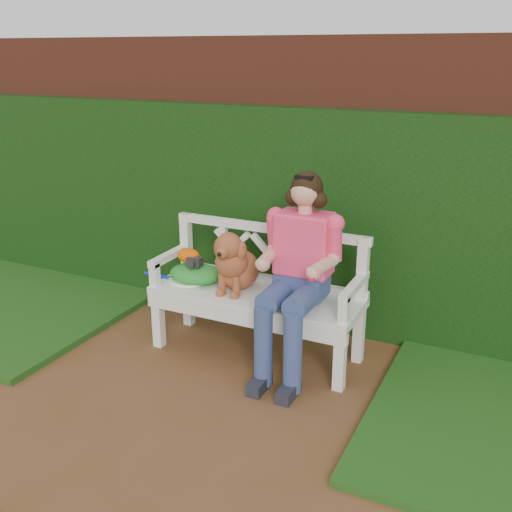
% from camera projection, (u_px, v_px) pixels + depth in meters
% --- Properties ---
extents(ground, '(60.00, 60.00, 0.00)m').
position_uv_depth(ground, '(159.00, 421.00, 3.57)').
color(ground, brown).
extents(brick_wall, '(10.00, 0.30, 2.20)m').
position_uv_depth(brick_wall, '(287.00, 180.00, 4.82)').
color(brick_wall, brown).
rests_on(brick_wall, ground).
extents(ivy_hedge, '(10.00, 0.18, 1.70)m').
position_uv_depth(ivy_hedge, '(276.00, 217.00, 4.72)').
color(ivy_hedge, '#194910').
rests_on(ivy_hedge, ground).
extents(garden_bench, '(1.64, 0.79, 0.48)m').
position_uv_depth(garden_bench, '(256.00, 323.00, 4.30)').
color(garden_bench, white).
rests_on(garden_bench, ground).
extents(seated_woman, '(0.78, 0.89, 1.32)m').
position_uv_depth(seated_woman, '(301.00, 277.00, 4.00)').
color(seated_woman, '#F12955').
rests_on(seated_woman, ground).
extents(dog, '(0.42, 0.49, 0.46)m').
position_uv_depth(dog, '(236.00, 259.00, 4.18)').
color(dog, olive).
rests_on(dog, garden_bench).
extents(tennis_racket, '(0.54, 0.23, 0.03)m').
position_uv_depth(tennis_racket, '(183.00, 280.00, 4.40)').
color(tennis_racket, white).
rests_on(tennis_racket, garden_bench).
extents(green_bag, '(0.46, 0.39, 0.13)m').
position_uv_depth(green_bag, '(195.00, 273.00, 4.38)').
color(green_bag, green).
rests_on(green_bag, garden_bench).
extents(camera_item, '(0.11, 0.08, 0.07)m').
position_uv_depth(camera_item, '(195.00, 261.00, 4.33)').
color(camera_item, '#252525').
rests_on(camera_item, green_bag).
extents(baseball_glove, '(0.20, 0.17, 0.11)m').
position_uv_depth(baseball_glove, '(189.00, 256.00, 4.39)').
color(baseball_glove, '#E65501').
rests_on(baseball_glove, green_bag).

